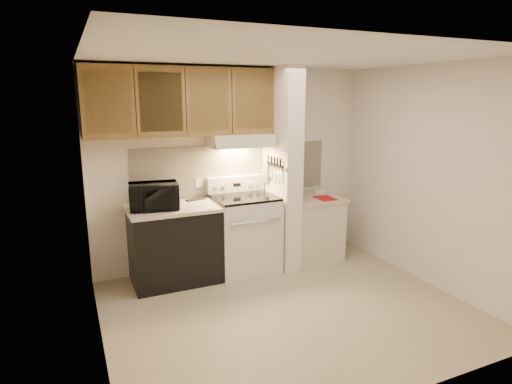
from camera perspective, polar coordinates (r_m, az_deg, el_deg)
floor at (r=4.59m, az=4.27°, el=-15.29°), size 3.60×3.60×0.00m
ceiling at (r=4.07m, az=4.87°, el=17.59°), size 3.60×3.60×0.00m
wall_back at (r=5.49m, az=-2.96°, el=3.24°), size 3.60×2.50×0.02m
wall_left at (r=3.67m, az=-21.00°, el=-2.35°), size 0.02×3.00×2.50m
wall_right at (r=5.24m, az=22.11°, el=1.87°), size 0.02×3.00×2.50m
backsplash at (r=5.48m, az=-2.91°, el=3.06°), size 2.60×0.02×0.63m
range_body at (r=5.37m, az=-1.53°, el=-5.66°), size 0.76×0.65×0.92m
oven_window at (r=5.08m, az=-0.15°, el=-6.26°), size 0.50×0.01×0.30m
oven_handle at (r=4.98m, az=0.03°, el=-3.99°), size 0.65×0.02×0.02m
cooktop at (r=5.24m, az=-1.56°, el=-0.72°), size 0.74×0.64×0.03m
range_backguard at (r=5.47m, az=-2.71°, el=1.08°), size 0.76×0.08×0.20m
range_display at (r=5.43m, az=-2.55°, el=1.00°), size 0.10×0.01×0.04m
range_knob_left_outer at (r=5.34m, az=-5.33°, el=0.74°), size 0.05×0.02×0.05m
range_knob_left_inner at (r=5.37m, az=-4.32°, el=0.83°), size 0.05×0.02×0.05m
range_knob_right_inner at (r=5.50m, az=-0.79°, el=1.15°), size 0.05×0.02×0.05m
range_knob_right_outer at (r=5.54m, az=0.16°, el=1.23°), size 0.05×0.02×0.05m
dishwasher_front at (r=5.13m, az=-10.75°, el=-7.06°), size 1.00×0.63×0.87m
left_countertop at (r=5.00m, az=-10.96°, el=-2.14°), size 1.04×0.67×0.04m
spoon_rest at (r=5.26m, az=-8.01°, el=-0.98°), size 0.25×0.13×0.02m
teal_jar at (r=5.04m, az=-10.57°, el=-1.19°), size 0.12×0.12×0.10m
outlet at (r=5.34m, az=-7.65°, el=1.24°), size 0.08×0.01×0.12m
microwave at (r=4.90m, az=-13.49°, el=-0.55°), size 0.57×0.42×0.29m
partition_pillar at (r=5.38m, az=3.47°, el=3.04°), size 0.22×0.70×2.50m
pillar_trim at (r=5.32m, az=2.37°, el=3.49°), size 0.01×0.70×0.04m
knife_strip at (r=5.27m, az=2.55°, el=3.62°), size 0.02×0.42×0.04m
knife_blade_a at (r=5.13m, az=3.29°, el=2.23°), size 0.01×0.03×0.16m
knife_handle_a at (r=5.11m, az=3.29°, el=3.89°), size 0.02×0.02×0.10m
knife_blade_b at (r=5.21m, az=2.87°, el=2.28°), size 0.01×0.04×0.18m
knife_handle_b at (r=5.19m, az=2.85°, el=4.03°), size 0.02×0.02×0.10m
knife_blade_c at (r=5.30m, az=2.38°, el=2.35°), size 0.01×0.04×0.20m
knife_handle_c at (r=5.25m, az=2.50°, el=4.13°), size 0.02×0.02×0.10m
knife_blade_d at (r=5.37m, az=1.98°, el=2.70°), size 0.01×0.04×0.16m
knife_handle_d at (r=5.32m, az=2.10°, el=4.26°), size 0.02×0.02×0.10m
knife_blade_e at (r=5.42m, az=1.72°, el=2.69°), size 0.01×0.04×0.18m
knife_handle_e at (r=5.41m, az=1.62°, el=4.40°), size 0.02×0.02×0.10m
oven_mitt at (r=5.49m, az=1.42°, el=2.62°), size 0.03×0.10×0.25m
right_cab_base at (r=5.80m, az=7.40°, el=-4.92°), size 0.70×0.60×0.81m
right_countertop at (r=5.69m, az=7.52°, el=-0.83°), size 0.74×0.64×0.04m
red_folder at (r=5.62m, az=9.20°, el=-0.81°), size 0.22×0.30×0.01m
white_box at (r=5.95m, az=8.44°, el=0.10°), size 0.16×0.13×0.04m
range_hood at (r=5.24m, az=-2.13°, el=6.93°), size 0.78×0.44×0.15m
hood_lip at (r=5.05m, az=-1.23°, el=6.21°), size 0.78×0.04×0.06m
upper_cabinets at (r=5.04m, az=-9.82°, el=11.77°), size 2.18×0.33×0.77m
cab_door_a at (r=4.74m, az=-19.11°, el=11.23°), size 0.46×0.01×0.63m
cab_gap_a at (r=4.77m, az=-15.80°, el=11.45°), size 0.01×0.01×0.73m
cab_door_b at (r=4.82m, az=-12.53°, el=11.63°), size 0.46×0.01×0.63m
cab_gap_b at (r=4.88m, az=-9.34°, el=11.77°), size 0.01×0.01×0.73m
cab_door_c at (r=4.96m, az=-6.24°, el=11.87°), size 0.46×0.01×0.63m
cab_gap_c at (r=5.05m, az=-3.23°, el=11.93°), size 0.01×0.01×0.73m
cab_door_d at (r=5.16m, az=-0.34°, el=11.97°), size 0.46×0.01×0.63m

